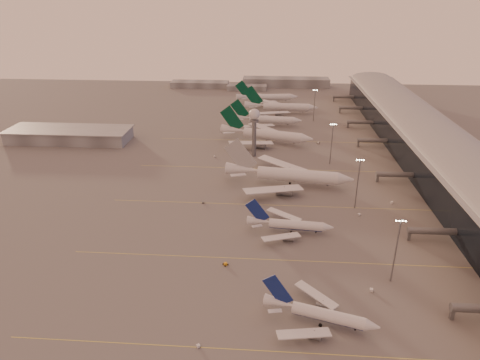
{
  "coord_description": "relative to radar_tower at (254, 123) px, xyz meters",
  "views": [
    {
      "loc": [
        14.0,
        -125.92,
        93.26
      ],
      "look_at": [
        0.58,
        62.49,
        9.23
      ],
      "focal_mm": 32.0,
      "sensor_mm": 36.0,
      "label": 1
    }
  ],
  "objects": [
    {
      "name": "gsv_catering_b",
      "position": [
        68.68,
        -59.22,
        -18.84
      ],
      "size": [
        5.43,
        3.05,
        4.22
      ],
      "color": "silver",
      "rests_on": "ground"
    },
    {
      "name": "gsv_tug_hangar",
      "position": [
        41.69,
        25.83,
        -20.37
      ],
      "size": [
        4.25,
        2.98,
        1.12
      ],
      "color": "silver",
      "rests_on": "ground"
    },
    {
      "name": "mast_d",
      "position": [
        43.0,
        80.0,
        -7.21
      ],
      "size": [
        3.6,
        0.56,
        25.0
      ],
      "color": "slate",
      "rests_on": "ground"
    },
    {
      "name": "gsv_catering_a",
      "position": [
        45.26,
        -126.4,
        -18.73
      ],
      "size": [
        5.84,
        3.62,
        4.45
      ],
      "color": "silver",
      "rests_on": "ground"
    },
    {
      "name": "radar_tower",
      "position": [
        0.0,
        0.0,
        0.0
      ],
      "size": [
        6.4,
        6.4,
        31.1
      ],
      "color": "slate",
      "rests_on": "ground"
    },
    {
      "name": "gsv_tug_mid",
      "position": [
        -5.71,
        -114.85,
        -20.42
      ],
      "size": [
        3.9,
        4.13,
        1.02
      ],
      "color": "gold",
      "rests_on": "ground"
    },
    {
      "name": "gsv_truck_a",
      "position": [
        -9.08,
        -154.8,
        -19.93
      ],
      "size": [
        5.01,
        4.43,
        2.0
      ],
      "color": "silver",
      "rests_on": "ground"
    },
    {
      "name": "narrowbody_mid",
      "position": [
        18.7,
        -89.11,
        -18.02
      ],
      "size": [
        37.05,
        29.48,
        14.47
      ],
      "color": "silver",
      "rests_on": "ground"
    },
    {
      "name": "narrowbody_near",
      "position": [
        25.93,
        -142.55,
        -18.09
      ],
      "size": [
        35.27,
        27.75,
        14.13
      ],
      "color": "silver",
      "rests_on": "ground"
    },
    {
      "name": "greentail_c",
      "position": [
        18.25,
        101.95,
        -17.03
      ],
      "size": [
        61.17,
        49.32,
        22.21
      ],
      "color": "silver",
      "rests_on": "ground"
    },
    {
      "name": "mast_b",
      "position": [
        50.0,
        -65.0,
        -7.21
      ],
      "size": [
        3.6,
        0.56,
        25.0
      ],
      "color": "slate",
      "rests_on": "ground"
    },
    {
      "name": "greentail_a",
      "position": [
        7.18,
        26.04,
        -16.84
      ],
      "size": [
        62.62,
        49.92,
        23.26
      ],
      "color": "silver",
      "rests_on": "ground"
    },
    {
      "name": "mast_a",
      "position": [
        53.0,
        -120.0,
        -7.21
      ],
      "size": [
        3.6,
        0.56,
        25.0
      ],
      "color": "slate",
      "rests_on": "ground"
    },
    {
      "name": "greentail_d",
      "position": [
        6.5,
        137.09,
        -17.31
      ],
      "size": [
        56.58,
        45.39,
        20.63
      ],
      "color": "silver",
      "rests_on": "ground"
    },
    {
      "name": "gsv_truck_c",
      "position": [
        -21.19,
        -65.3,
        -19.88
      ],
      "size": [
        5.51,
        3.15,
        2.1
      ],
      "color": "slate",
      "rests_on": "ground"
    },
    {
      "name": "distant_horizon",
      "position": [
        -2.38,
        205.14,
        -17.06
      ],
      "size": [
        165.0,
        37.5,
        9.0
      ],
      "color": "slate",
      "rests_on": "ground"
    },
    {
      "name": "hangar",
      "position": [
        -125.0,
        20.0,
        -16.63
      ],
      "size": [
        82.0,
        27.0,
        8.5
      ],
      "color": "slate",
      "rests_on": "ground"
    },
    {
      "name": "gsv_truck_b",
      "position": [
        51.02,
        -72.59,
        -19.82
      ],
      "size": [
        5.84,
        3.8,
        2.22
      ],
      "color": "silver",
      "rests_on": "ground"
    },
    {
      "name": "ground",
      "position": [
        -5.0,
        -120.0,
        -20.95
      ],
      "size": [
        700.0,
        700.0,
        0.0
      ],
      "primitive_type": "plane",
      "color": "#5B5858",
      "rests_on": "ground"
    },
    {
      "name": "gsv_tug_far",
      "position": [
        15.11,
        -25.88,
        -20.41
      ],
      "size": [
        3.24,
        4.19,
        1.05
      ],
      "color": "silver",
      "rests_on": "ground"
    },
    {
      "name": "terminal",
      "position": [
        102.88,
        -9.91,
        -10.43
      ],
      "size": [
        57.0,
        362.0,
        23.04
      ],
      "color": "black",
      "rests_on": "ground"
    },
    {
      "name": "mast_c",
      "position": [
        45.0,
        -10.0,
        -7.21
      ],
      "size": [
        3.6,
        0.56,
        25.0
      ],
      "color": "slate",
      "rests_on": "ground"
    },
    {
      "name": "greentail_b",
      "position": [
        6.82,
        65.4,
        -17.5
      ],
      "size": [
        53.8,
        43.31,
        19.54
      ],
      "color": "silver",
      "rests_on": "ground"
    },
    {
      "name": "widebody_white",
      "position": [
        19.84,
        -41.15,
        -16.84
      ],
      "size": [
        67.18,
        53.49,
        23.71
      ],
      "color": "silver",
      "rests_on": "ground"
    },
    {
      "name": "taxiway_markings",
      "position": [
        25.0,
        -64.0,
        -20.94
      ],
      "size": [
        180.0,
        185.25,
        0.02
      ],
      "color": "#D2C64A",
      "rests_on": "ground"
    },
    {
      "name": "gsv_truck_d",
      "position": [
        -23.84,
        -3.54,
        -19.94
      ],
      "size": [
        2.11,
        5.01,
        1.98
      ],
      "color": "silver",
      "rests_on": "ground"
    }
  ]
}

